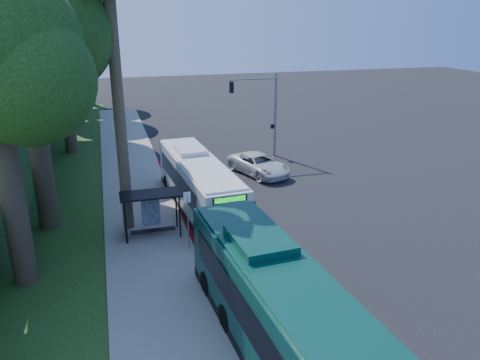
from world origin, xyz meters
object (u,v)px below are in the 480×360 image
object	(u,v)px
pickup	(259,164)
white_bus	(199,183)
bus_shelter	(146,206)
teal_bus	(282,314)

from	to	relation	value
pickup	white_bus	bearing A→B (deg)	-154.68
bus_shelter	teal_bus	world-z (taller)	teal_bus
pickup	teal_bus	bearing A→B (deg)	-124.80
bus_shelter	white_bus	size ratio (longest dim) A/B	0.27
white_bus	pickup	distance (m)	8.01
bus_shelter	teal_bus	distance (m)	11.63
bus_shelter	white_bus	distance (m)	4.57
white_bus	teal_bus	world-z (taller)	teal_bus
white_bus	teal_bus	bearing A→B (deg)	-93.70
bus_shelter	teal_bus	size ratio (longest dim) A/B	0.24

